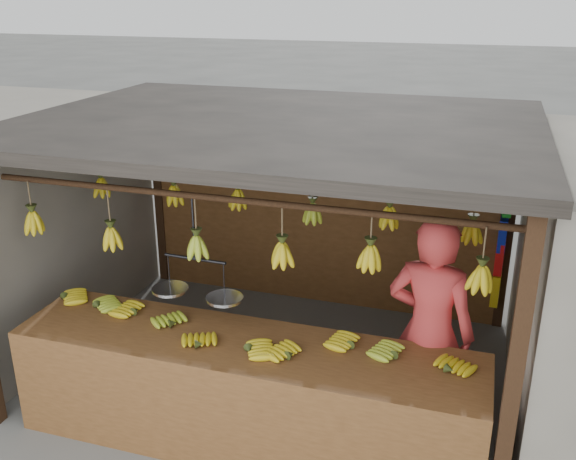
% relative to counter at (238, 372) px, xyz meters
% --- Properties ---
extents(ground, '(80.00, 80.00, 0.00)m').
position_rel_counter_xyz_m(ground, '(-0.09, 1.23, -0.72)').
color(ground, '#5B5B57').
extents(stall, '(4.30, 3.30, 2.40)m').
position_rel_counter_xyz_m(stall, '(-0.09, 1.56, 1.26)').
color(stall, black).
rests_on(stall, ground).
extents(counter, '(3.69, 0.83, 0.96)m').
position_rel_counter_xyz_m(counter, '(0.00, 0.00, 0.00)').
color(counter, brown).
rests_on(counter, ground).
extents(hanging_bananas, '(3.66, 2.26, 0.39)m').
position_rel_counter_xyz_m(hanging_bananas, '(-0.09, 1.22, 0.91)').
color(hanging_bananas, '#B89E13').
rests_on(hanging_bananas, ground).
extents(balance_scale, '(0.75, 0.30, 0.81)m').
position_rel_counter_xyz_m(balance_scale, '(-0.42, 0.23, 0.53)').
color(balance_scale, black).
rests_on(balance_scale, ground).
extents(vendor, '(0.76, 0.58, 1.89)m').
position_rel_counter_xyz_m(vendor, '(1.34, 0.63, 0.23)').
color(vendor, '#BF3333').
rests_on(vendor, ground).
extents(bag_bundles, '(0.08, 0.26, 1.32)m').
position_rel_counter_xyz_m(bag_bundles, '(1.85, 2.58, 0.27)').
color(bag_bundles, '#199926').
rests_on(bag_bundles, ground).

